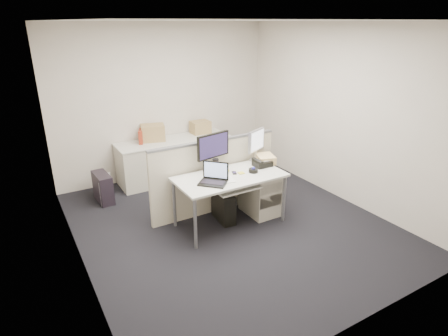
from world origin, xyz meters
TOP-DOWN VIEW (x-y plane):
  - floor at (0.00, 0.00)m, footprint 4.00×4.50m
  - ceiling at (0.00, 0.00)m, footprint 4.00×4.50m
  - wall_back at (0.00, 2.25)m, footprint 4.00×0.02m
  - wall_front at (0.00, -2.25)m, footprint 4.00×0.02m
  - wall_left at (-2.00, 0.00)m, footprint 0.02×4.50m
  - wall_right at (2.00, 0.00)m, footprint 0.02×4.50m
  - desk at (0.00, 0.00)m, footprint 1.50×0.75m
  - keyboard_tray at (0.00, -0.18)m, footprint 0.62×0.32m
  - drawer_pedestal at (0.55, 0.05)m, footprint 0.40×0.55m
  - cubicle_partition at (0.00, 0.45)m, footprint 2.00×0.06m
  - back_counter at (0.00, 1.93)m, footprint 2.00×0.60m
  - monitor_main at (-0.08, 0.32)m, footprint 0.56×0.30m
  - monitor_small at (0.65, 0.32)m, footprint 0.43×0.34m
  - laptop at (-0.33, -0.11)m, footprint 0.43×0.43m
  - trackball at (0.35, -0.05)m, footprint 0.13×0.13m
  - desk_phone at (0.60, 0.08)m, footprint 0.25×0.21m
  - paper_stack at (-0.12, -0.08)m, footprint 0.26×0.30m
  - sticky_pad at (0.18, 0.00)m, footprint 0.09×0.09m
  - travel_mug at (-0.10, 0.22)m, footprint 0.11×0.11m
  - banana at (0.00, 0.10)m, footprint 0.18×0.14m
  - cellphone at (0.10, 0.05)m, footprint 0.09×0.11m
  - manila_folders at (0.72, 0.18)m, footprint 0.32×0.37m
  - keyboard at (0.05, -0.14)m, footprint 0.51×0.24m
  - pc_tower_desk at (-0.03, 0.13)m, footprint 0.23×0.48m
  - pc_tower_spare_dark at (-1.37, 1.63)m, footprint 0.23×0.51m
  - pc_tower_spare_silver at (-1.32, 1.63)m, footprint 0.27×0.46m
  - cardboard_box_left at (-0.33, 2.05)m, footprint 0.47×0.40m
  - cardboard_box_right at (0.60, 2.05)m, footprint 0.34×0.27m
  - red_binder at (-0.55, 2.03)m, footprint 0.17×0.27m

SIDE VIEW (x-z plane):
  - floor at x=0.00m, z-range -0.01..0.00m
  - pc_tower_spare_silver at x=-1.32m, z-range 0.00..0.40m
  - pc_tower_desk at x=-0.03m, z-range 0.00..0.44m
  - pc_tower_spare_dark at x=-1.37m, z-range 0.00..0.46m
  - drawer_pedestal at x=0.55m, z-range 0.00..0.65m
  - back_counter at x=0.00m, z-range 0.00..0.72m
  - cubicle_partition at x=0.00m, z-range 0.00..1.10m
  - keyboard_tray at x=0.00m, z-range 0.61..0.63m
  - keyboard at x=0.05m, z-range 0.63..0.66m
  - desk at x=0.00m, z-range 0.30..1.03m
  - paper_stack at x=-0.12m, z-range 0.73..0.74m
  - sticky_pad at x=0.18m, z-range 0.73..0.74m
  - cellphone at x=0.10m, z-range 0.73..0.74m
  - banana at x=0.00m, z-range 0.73..0.77m
  - trackball at x=0.35m, z-range 0.73..0.78m
  - desk_phone at x=0.60m, z-range 0.73..0.81m
  - manila_folders at x=0.72m, z-range 0.73..0.85m
  - travel_mug at x=-0.10m, z-range 0.73..0.91m
  - cardboard_box_right at x=0.60m, z-range 0.72..0.97m
  - red_binder at x=-0.55m, z-range 0.72..0.97m
  - laptop at x=-0.33m, z-range 0.73..0.99m
  - cardboard_box_left at x=-0.33m, z-range 0.72..1.02m
  - monitor_small at x=0.65m, z-range 0.73..1.20m
  - monitor_main at x=-0.08m, z-range 0.73..1.26m
  - wall_back at x=0.00m, z-range 0.00..2.70m
  - wall_front at x=0.00m, z-range 0.00..2.70m
  - wall_left at x=-2.00m, z-range 0.00..2.70m
  - wall_right at x=2.00m, z-range 0.00..2.70m
  - ceiling at x=0.00m, z-range 2.70..2.71m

